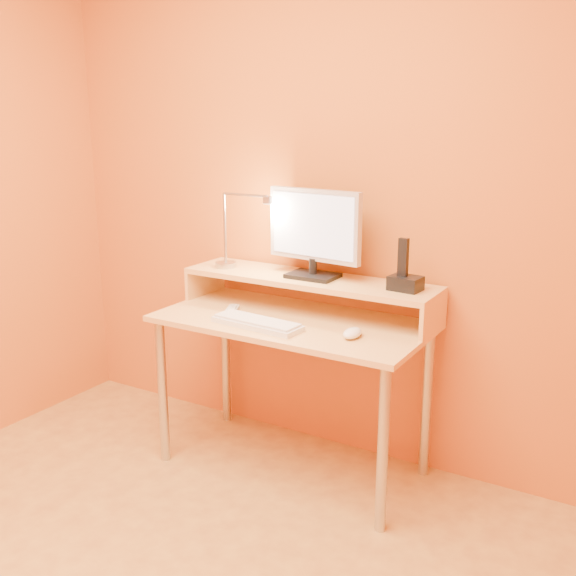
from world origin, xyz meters
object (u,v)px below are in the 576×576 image
Objects in this scene: remote_control at (231,312)px; mouse at (352,333)px; monitor_panel at (314,225)px; phone_dock at (405,283)px; keyboard at (257,324)px; lamp_base at (226,265)px.

mouse is at bearing -25.75° from remote_control.
monitor_panel is at bearing 13.78° from remote_control.
phone_dock is 0.32× the size of keyboard.
remote_control is at bearing -49.88° from lamp_base.
phone_dock is at bearing 4.68° from monitor_panel.
remote_control is at bearing -136.87° from monitor_panel.
lamp_base is 0.77× the size of phone_dock.
mouse is at bearing -15.43° from lamp_base.
lamp_base is at bearing 146.69° from keyboard.
lamp_base is 0.30m from remote_control.
monitor_panel is at bearing 4.96° from lamp_base.
monitor_panel is at bearing 78.02° from keyboard.
keyboard is at bearing -100.70° from monitor_panel.
keyboard is 2.32× the size of remote_control.
mouse is at bearing -32.85° from monitor_panel.
phone_dock is at bearing -6.95° from remote_control.
mouse is (0.78, -0.21, -0.15)m from lamp_base.
keyboard is 0.42m from mouse.
lamp_base is 0.82m from mouse.
monitor_panel reaches higher than mouse.
lamp_base is 0.57× the size of remote_control.
remote_control is (0.16, -0.19, -0.16)m from lamp_base.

